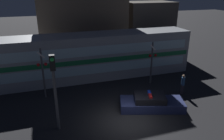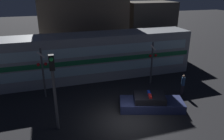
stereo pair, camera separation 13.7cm
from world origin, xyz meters
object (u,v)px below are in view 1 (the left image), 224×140
police_car (151,103)px  crossing_signal_near (152,61)px  pedestrian (183,84)px  train (81,57)px  traffic_light_corner (55,85)px

police_car → crossing_signal_near: (2.01, 3.98, 1.71)m
police_car → pedestrian: size_ratio=2.88×
train → police_car: bearing=-62.3°
pedestrian → traffic_light_corner: (-10.11, -1.80, 2.15)m
traffic_light_corner → train: bearing=69.2°
crossing_signal_near → traffic_light_corner: (-8.63, -4.50, 0.87)m
pedestrian → crossing_signal_near: bearing=118.8°
pedestrian → traffic_light_corner: traffic_light_corner is taller
traffic_light_corner → pedestrian: bearing=10.1°
pedestrian → traffic_light_corner: bearing=-169.9°
police_car → traffic_light_corner: bearing=-158.0°
pedestrian → crossing_signal_near: crossing_signal_near is taller
crossing_signal_near → traffic_light_corner: traffic_light_corner is taller
crossing_signal_near → traffic_light_corner: 9.77m
crossing_signal_near → pedestrian: bearing=-61.2°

